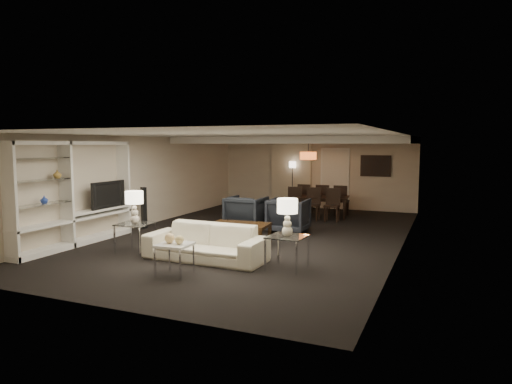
{
  "coord_description": "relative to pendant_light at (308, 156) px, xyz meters",
  "views": [
    {
      "loc": [
        4.4,
        -10.37,
        2.28
      ],
      "look_at": [
        0.0,
        0.0,
        1.1
      ],
      "focal_mm": 32.0,
      "sensor_mm": 36.0,
      "label": 1
    }
  ],
  "objects": [
    {
      "name": "floor",
      "position": [
        -0.3,
        -3.5,
        -1.92
      ],
      "size": [
        11.0,
        11.0,
        0.0
      ],
      "primitive_type": "plane",
      "color": "black",
      "rests_on": "ground"
    },
    {
      "name": "ceiling",
      "position": [
        -0.3,
        -3.5,
        0.58
      ],
      "size": [
        7.0,
        11.0,
        0.02
      ],
      "primitive_type": "cube",
      "color": "silver",
      "rests_on": "ground"
    },
    {
      "name": "wall_back",
      "position": [
        -0.3,
        2.0,
        -0.67
      ],
      "size": [
        7.0,
        0.02,
        2.5
      ],
      "primitive_type": "cube",
      "color": "#C3B29D",
      "rests_on": "ground"
    },
    {
      "name": "wall_front",
      "position": [
        -0.3,
        -9.0,
        -0.67
      ],
      "size": [
        7.0,
        0.02,
        2.5
      ],
      "primitive_type": "cube",
      "color": "#C3B29D",
      "rests_on": "ground"
    },
    {
      "name": "wall_left",
      "position": [
        -3.8,
        -3.5,
        -0.67
      ],
      "size": [
        0.02,
        11.0,
        2.5
      ],
      "primitive_type": "cube",
      "color": "#C3B29D",
      "rests_on": "ground"
    },
    {
      "name": "wall_right",
      "position": [
        3.2,
        -3.5,
        -0.67
      ],
      "size": [
        0.02,
        11.0,
        2.5
      ],
      "primitive_type": "cube",
      "color": "#C3B29D",
      "rests_on": "ground"
    },
    {
      "name": "ceiling_soffit",
      "position": [
        -0.3,
        0.0,
        0.48
      ],
      "size": [
        7.0,
        4.0,
        0.2
      ],
      "primitive_type": "cube",
      "color": "silver",
      "rests_on": "ceiling"
    },
    {
      "name": "curtains",
      "position": [
        -1.2,
        1.92,
        -0.72
      ],
      "size": [
        1.5,
        0.12,
        2.4
      ],
      "primitive_type": "cube",
      "color": "beige",
      "rests_on": "wall_back"
    },
    {
      "name": "door",
      "position": [
        0.4,
        1.97,
        -0.87
      ],
      "size": [
        0.9,
        0.05,
        2.1
      ],
      "primitive_type": "cube",
      "color": "silver",
      "rests_on": "wall_back"
    },
    {
      "name": "painting",
      "position": [
        1.8,
        1.96,
        -0.37
      ],
      "size": [
        0.95,
        0.04,
        0.65
      ],
      "primitive_type": "cube",
      "color": "#142D38",
      "rests_on": "wall_back"
    },
    {
      "name": "media_unit",
      "position": [
        -3.61,
        -6.1,
        -0.74
      ],
      "size": [
        0.38,
        3.4,
        2.35
      ],
      "primitive_type": null,
      "color": "white",
      "rests_on": "wall_left"
    },
    {
      "name": "pendant_light",
      "position": [
        0.0,
        0.0,
        0.0
      ],
      "size": [
        0.52,
        0.52,
        0.24
      ],
      "primitive_type": "cylinder",
      "color": "#D8591E",
      "rests_on": "ceiling_soffit"
    },
    {
      "name": "sofa",
      "position": [
        -0.27,
        -6.12,
        -1.57
      ],
      "size": [
        2.44,
        1.0,
        0.71
      ],
      "primitive_type": "imported",
      "rotation": [
        0.0,
        0.0,
        -0.02
      ],
      "color": "beige",
      "rests_on": "floor"
    },
    {
      "name": "coffee_table",
      "position": [
        -0.27,
        -4.52,
        -1.68
      ],
      "size": [
        1.37,
        0.85,
        0.48
      ],
      "primitive_type": null,
      "rotation": [
        0.0,
        0.0,
        0.06
      ],
      "color": "#301D0D",
      "rests_on": "floor"
    },
    {
      "name": "armchair_left",
      "position": [
        -0.87,
        -2.82,
        -1.47
      ],
      "size": [
        0.97,
        1.0,
        0.9
      ],
      "primitive_type": "imported",
      "rotation": [
        0.0,
        0.0,
        3.15
      ],
      "color": "black",
      "rests_on": "floor"
    },
    {
      "name": "armchair_right",
      "position": [
        0.33,
        -2.82,
        -1.47
      ],
      "size": [
        0.98,
        1.01,
        0.9
      ],
      "primitive_type": "imported",
      "rotation": [
        0.0,
        0.0,
        3.17
      ],
      "color": "black",
      "rests_on": "floor"
    },
    {
      "name": "side_table_left",
      "position": [
        -1.97,
        -6.12,
        -1.61
      ],
      "size": [
        0.7,
        0.7,
        0.62
      ],
      "primitive_type": null,
      "rotation": [
        0.0,
        0.0,
        0.06
      ],
      "color": "white",
      "rests_on": "floor"
    },
    {
      "name": "side_table_right",
      "position": [
        1.43,
        -6.12,
        -1.61
      ],
      "size": [
        0.7,
        0.7,
        0.62
      ],
      "primitive_type": null,
      "rotation": [
        0.0,
        0.0,
        -0.06
      ],
      "color": "silver",
      "rests_on": "floor"
    },
    {
      "name": "table_lamp_left",
      "position": [
        -1.97,
        -6.12,
        -0.96
      ],
      "size": [
        0.42,
        0.42,
        0.69
      ],
      "primitive_type": null,
      "rotation": [
        0.0,
        0.0,
        -0.12
      ],
      "color": "beige",
      "rests_on": "side_table_left"
    },
    {
      "name": "table_lamp_right",
      "position": [
        1.43,
        -6.12,
        -0.96
      ],
      "size": [
        0.39,
        0.39,
        0.69
      ],
      "primitive_type": null,
      "rotation": [
        0.0,
        0.0,
        0.04
      ],
      "color": "#F3EACD",
      "rests_on": "side_table_right"
    },
    {
      "name": "marble_table",
      "position": [
        -0.27,
        -7.22,
        -1.64
      ],
      "size": [
        0.58,
        0.58,
        0.55
      ],
      "primitive_type": null,
      "rotation": [
        0.0,
        0.0,
        0.06
      ],
      "color": "white",
      "rests_on": "floor"
    },
    {
      "name": "gold_gourd_a",
      "position": [
        -0.37,
        -7.22,
        -1.28
      ],
      "size": [
        0.18,
        0.18,
        0.18
      ],
      "primitive_type": "sphere",
      "color": "#EDC37D",
      "rests_on": "marble_table"
    },
    {
      "name": "gold_gourd_b",
      "position": [
        -0.17,
        -7.22,
        -1.29
      ],
      "size": [
        0.15,
        0.15,
        0.15
      ],
      "primitive_type": "sphere",
      "color": "#E5C879",
      "rests_on": "marble_table"
    },
    {
      "name": "television",
      "position": [
        -3.58,
        -5.18,
        -0.85
      ],
      "size": [
        1.11,
        0.15,
        0.64
      ],
      "primitive_type": "imported",
      "rotation": [
        0.0,
        0.0,
        1.57
      ],
      "color": "black",
      "rests_on": "media_unit"
    },
    {
      "name": "vase_blue",
      "position": [
        -3.61,
        -6.95,
        -0.78
      ],
      "size": [
        0.15,
        0.15,
        0.16
      ],
      "primitive_type": "imported",
      "color": "#2845B0",
      "rests_on": "media_unit"
    },
    {
      "name": "vase_amber",
      "position": [
        -3.61,
        -6.58,
        -0.27
      ],
      "size": [
        0.17,
        0.17,
        0.17
      ],
      "primitive_type": "imported",
      "color": "#B38A3B",
      "rests_on": "media_unit"
    },
    {
      "name": "floor_speaker",
      "position": [
        -3.5,
        -3.77,
        -1.36
      ],
      "size": [
        0.16,
        0.16,
        1.13
      ],
      "primitive_type": "cube",
      "rotation": [
        0.0,
        0.0,
        -0.41
      ],
      "color": "black",
      "rests_on": "floor"
    },
    {
      "name": "dining_table",
      "position": [
        0.35,
        -0.05,
        -1.59
      ],
      "size": [
        1.99,
        1.28,
        0.66
      ],
      "primitive_type": "imported",
      "rotation": [
        0.0,
        0.0,
        0.13
      ],
      "color": "black",
      "rests_on": "floor"
    },
    {
      "name": "chair_nl",
      "position": [
        -0.25,
        -0.7,
        -1.43
      ],
      "size": [
        0.49,
        0.49,
        0.98
      ],
      "primitive_type": null,
      "rotation": [
        0.0,
        0.0,
        0.1
      ],
      "color": "black",
      "rests_on": "floor"
    },
    {
      "name": "chair_nm",
      "position": [
        0.35,
        -0.7,
        -1.43
      ],
      "size": [
        0.47,
        0.47,
        0.98
      ],
      "primitive_type": null,
      "rotation": [
        0.0,
        0.0,
        0.04
      ],
      "color": "black",
      "rests_on": "floor"
    },
    {
      "name": "chair_nr",
      "position": [
        0.95,
        -0.7,
        -1.43
      ],
      "size": [
        0.48,
        0.48,
        0.98
      ],
      "primitive_type": null,
      "rotation": [
        0.0,
        0.0,
        0.06
      ],
      "color": "black",
      "rests_on": "floor"
    },
    {
      "name": "chair_fl",
      "position": [
        -0.25,
        0.6,
        -1.43
      ],
      "size": [
        0.46,
        0.46,
        0.98
      ],
      "primitive_type": null,
      "rotation": [
        0.0,
        0.0,
        3.12
      ],
      "color": "black",
      "rests_on": "floor"
    },
    {
      "name": "chair_fm",
      "position": [
        0.35,
        0.6,
        -1.43
      ],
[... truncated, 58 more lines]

